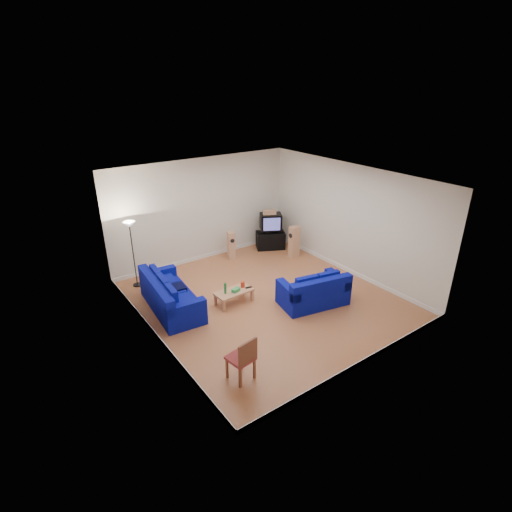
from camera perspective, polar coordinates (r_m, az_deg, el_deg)
room at (r=9.87m, az=1.35°, el=1.57°), size 6.01×6.51×3.21m
sofa_three_seat at (r=10.21m, az=-12.30°, el=-5.85°), size 1.15×2.31×0.86m
sofa_loveseat at (r=10.30m, az=8.31°, el=-5.26°), size 1.84×1.27×0.84m
coffee_table at (r=10.26m, az=-3.19°, el=-5.25°), size 0.99×0.51×0.35m
bottle at (r=10.07m, az=-4.41°, el=-4.63°), size 0.08×0.08×0.28m
tissue_box at (r=10.18m, az=-2.90°, el=-4.87°), size 0.24×0.17×0.09m
red_canister at (r=10.37m, az=-1.91°, el=-4.08°), size 0.12×0.12×0.15m
remote at (r=10.36m, az=-1.06°, el=-4.50°), size 0.18×0.08×0.02m
tv_stand at (r=13.54m, az=2.08°, el=2.27°), size 1.08×0.90×0.58m
av_receiver at (r=13.42m, az=1.96°, el=3.60°), size 0.41×0.34×0.09m
television at (r=13.35m, az=2.13°, el=4.91°), size 0.86×0.79×0.54m
centre_speaker at (r=13.21m, az=1.94°, el=6.28°), size 0.46×0.35×0.15m
speaker_left at (r=12.70m, az=-3.55°, el=1.51°), size 0.27×0.31×0.90m
speaker_right at (r=12.87m, az=5.46°, el=2.05°), size 0.32×0.24×1.02m
floor_lamp at (r=11.09m, az=-17.51°, el=3.10°), size 0.32×0.32×1.88m
dining_chair at (r=7.74m, az=-1.87°, el=-14.26°), size 0.52×0.52×0.95m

